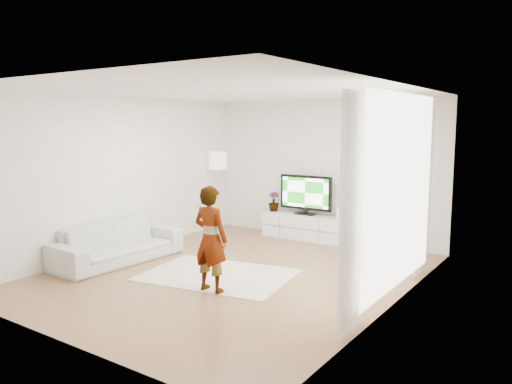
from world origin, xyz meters
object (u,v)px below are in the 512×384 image
Objects in this scene: media_console at (305,227)px; player at (211,239)px; rug at (218,275)px; sofa at (118,243)px; floor_lamp at (218,164)px; television at (306,193)px.

media_console is 1.19× the size of player.
sofa reaches higher than rug.
sofa is at bearing -86.48° from floor_lamp.
floor_lamp is at bearing 5.26° from sofa.
sofa is (-2.26, 0.28, -0.42)m from player.
television is at bearing -81.85° from player.
rug is at bearing -87.71° from media_console.
sofa is at bearing -117.48° from television.
player is (0.52, -3.61, 0.50)m from media_console.
rug is at bearing -51.54° from floor_lamp.
media_console is 1.02× the size of floor_lamp.
rug is (0.12, -2.97, -0.24)m from media_console.
floor_lamp is (-1.92, -0.43, 0.54)m from television.
floor_lamp reaches higher than television.
television is at bearing 92.27° from rug.
rug is 1.50× the size of player.
television reaches higher than sofa.
rug is 3.59m from floor_lamp.
sofa is (-1.74, -3.32, 0.08)m from media_console.
television is 0.51× the size of sofa.
player is 0.66× the size of sofa.
player reaches higher than media_console.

